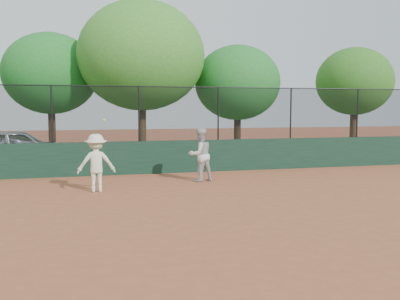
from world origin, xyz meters
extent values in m
plane|color=#A35534|center=(0.00, 0.00, 0.00)|extent=(80.00, 80.00, 0.00)
cube|color=#193827|center=(0.00, 6.00, 0.60)|extent=(26.00, 0.20, 1.20)
cube|color=#284816|center=(0.00, 12.00, 0.00)|extent=(36.00, 12.00, 0.01)
imported|color=#B8BDC3|center=(-5.19, 10.29, 0.76)|extent=(4.63, 2.31, 1.51)
imported|color=silver|center=(1.24, 3.89, 0.88)|extent=(1.02, 0.89, 1.76)
imported|color=#EEF2CD|center=(-2.11, 2.87, 0.83)|extent=(1.09, 0.63, 1.67)
sphere|color=#CBE132|center=(-1.87, 2.65, 2.07)|extent=(0.08, 0.08, 0.08)
cube|color=black|center=(0.00, 6.00, 2.20)|extent=(26.00, 0.02, 2.00)
cylinder|color=black|center=(0.00, 6.00, 3.18)|extent=(26.00, 0.04, 0.04)
cylinder|color=black|center=(-3.50, 6.00, 2.20)|extent=(0.06, 0.06, 2.00)
cylinder|color=black|center=(-0.50, 6.00, 2.20)|extent=(0.06, 0.06, 2.00)
cylinder|color=black|center=(2.50, 6.00, 2.20)|extent=(0.06, 0.06, 2.00)
cylinder|color=black|center=(5.50, 6.00, 2.20)|extent=(0.06, 0.06, 2.00)
cylinder|color=black|center=(8.50, 6.00, 2.20)|extent=(0.06, 0.06, 2.00)
cylinder|color=#3E2815|center=(-3.97, 12.89, 1.15)|extent=(0.36, 0.36, 2.31)
ellipsoid|color=#1E6923|center=(-3.97, 12.89, 4.08)|extent=(4.58, 4.17, 3.96)
cylinder|color=#4A311A|center=(0.29, 11.22, 1.27)|extent=(0.36, 0.36, 2.55)
ellipsoid|color=#3A7926|center=(0.29, 11.22, 4.87)|extent=(6.01, 5.47, 5.19)
cylinder|color=#372212|center=(5.28, 11.71, 0.99)|extent=(0.36, 0.36, 1.97)
ellipsoid|color=#216724|center=(5.28, 11.71, 3.70)|extent=(4.46, 4.05, 3.85)
cylinder|color=#492D1A|center=(11.35, 10.55, 1.11)|extent=(0.36, 0.36, 2.21)
ellipsoid|color=#2C621C|center=(11.35, 10.55, 3.79)|extent=(4.08, 3.71, 3.53)
camera|label=1|loc=(-2.42, -10.19, 2.42)|focal=40.00mm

